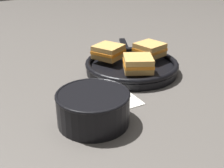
# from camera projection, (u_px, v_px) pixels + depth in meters

# --- Properties ---
(ground_plane) EXTENTS (4.00, 4.00, 0.00)m
(ground_plane) POSITION_uv_depth(u_px,v_px,m) (111.00, 103.00, 0.79)
(ground_plane) COLOR #56514C
(napkin) EXTENTS (0.23, 0.21, 0.00)m
(napkin) POSITION_uv_depth(u_px,v_px,m) (102.00, 96.00, 0.83)
(napkin) COLOR white
(napkin) RESTS_ON ground_plane
(soup_bowl) EXTENTS (0.18, 0.18, 0.08)m
(soup_bowl) POSITION_uv_depth(u_px,v_px,m) (93.00, 106.00, 0.69)
(soup_bowl) COLOR black
(soup_bowl) RESTS_ON ground_plane
(spoon) EXTENTS (0.17, 0.08, 0.01)m
(spoon) POSITION_uv_depth(u_px,v_px,m) (103.00, 97.00, 0.81)
(spoon) COLOR #B7B7BC
(spoon) RESTS_ON napkin
(skillet) EXTENTS (0.42, 0.34, 0.04)m
(skillet) POSITION_uv_depth(u_px,v_px,m) (131.00, 66.00, 0.99)
(skillet) COLOR black
(skillet) RESTS_ON ground_plane
(sandwich_near_left) EXTENTS (0.13, 0.13, 0.05)m
(sandwich_near_left) POSITION_uv_depth(u_px,v_px,m) (138.00, 63.00, 0.89)
(sandwich_near_left) COLOR tan
(sandwich_near_left) RESTS_ON skillet
(sandwich_near_right) EXTENTS (0.10, 0.10, 0.05)m
(sandwich_near_right) POSITION_uv_depth(u_px,v_px,m) (150.00, 49.00, 1.02)
(sandwich_near_right) COLOR tan
(sandwich_near_right) RESTS_ON skillet
(sandwich_far_left) EXTENTS (0.12, 0.12, 0.05)m
(sandwich_far_left) POSITION_uv_depth(u_px,v_px,m) (108.00, 52.00, 1.00)
(sandwich_far_left) COLOR tan
(sandwich_far_left) RESTS_ON skillet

